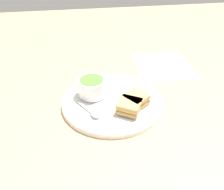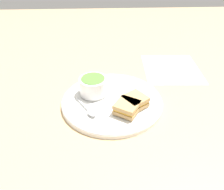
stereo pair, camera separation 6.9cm
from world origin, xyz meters
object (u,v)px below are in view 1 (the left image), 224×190
Objects in this scene: soup_bowl at (92,87)px; sandwich_half_near at (129,106)px; spoon at (94,113)px; sandwich_half_far at (136,99)px.

soup_bowl reaches higher than sandwich_half_near.
spoon is 0.14m from sandwich_half_far.
soup_bowl is 0.15m from sandwich_half_far.
spoon is 0.11m from sandwich_half_near.
soup_bowl reaches higher than sandwich_half_far.
sandwich_half_near is (-0.10, 0.10, -0.01)m from soup_bowl.
soup_bowl is 0.14m from sandwich_half_near.
soup_bowl is at bearing -29.77° from sandwich_half_far.
soup_bowl reaches higher than spoon.
spoon is (0.01, 0.10, -0.03)m from soup_bowl.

